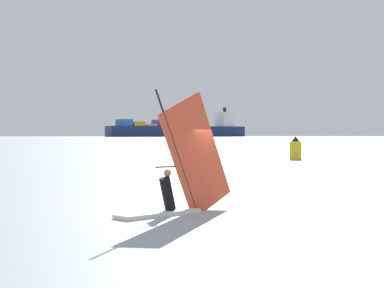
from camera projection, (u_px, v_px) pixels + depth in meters
The scene contains 4 objects.
ground_plane at pixel (196, 207), 20.44m from camera, with size 4000.00×4000.00×0.00m, color #9EA8B2.
windsurfer at pixel (178, 181), 18.77m from camera, with size 2.76×3.93×3.91m.
cargo_ship at pixel (178, 129), 757.47m from camera, with size 155.12×120.51×35.97m.
channel_buoy at pixel (296, 149), 59.64m from camera, with size 1.14×1.14×2.21m.
Camera 1 is at (4.23, -19.97, 2.33)m, focal length 59.34 mm.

